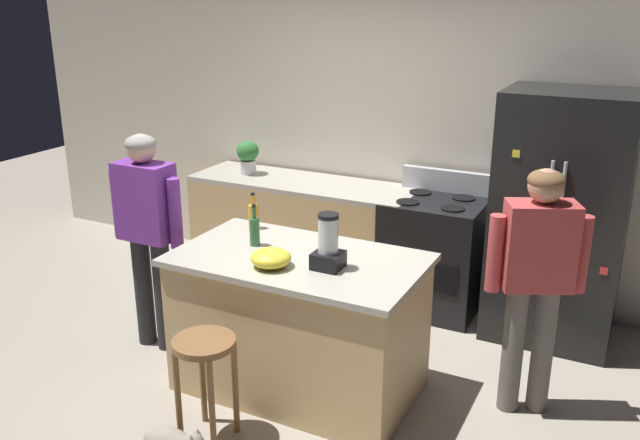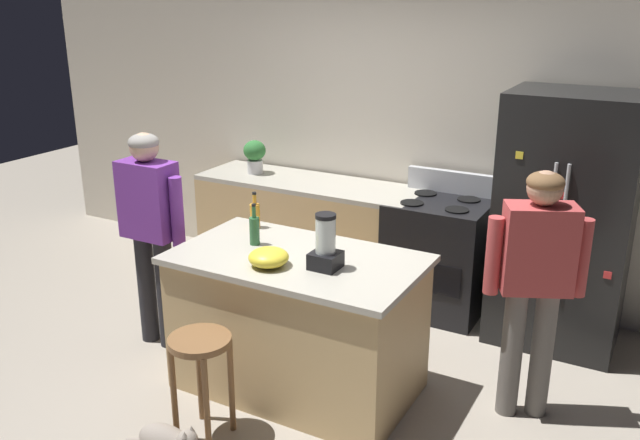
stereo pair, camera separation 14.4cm
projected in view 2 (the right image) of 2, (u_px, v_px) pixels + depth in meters
The scene contains 14 objects.
ground_plane at pixel (298, 385), 4.51m from camera, with size 14.00×14.00×0.00m, color #9E9384.
back_wall at pixel (414, 133), 5.69m from camera, with size 8.00×0.10×2.70m, color beige.
kitchen_island at pixel (298, 323), 4.36m from camera, with size 1.55×0.91×0.92m.
back_counter_run at pixel (309, 231), 6.01m from camera, with size 2.00×0.64×0.92m.
refrigerator at pixel (564, 221), 4.84m from camera, with size 0.90×0.73×1.85m.
stove_range at pixel (438, 255), 5.44m from camera, with size 0.76×0.65×1.10m.
person_by_island_left at pixel (150, 220), 4.76m from camera, with size 0.59×0.22×1.58m.
person_by_sink_right at pixel (536, 273), 3.93m from camera, with size 0.57×0.37×1.55m.
bar_stool at pixel (201, 360), 3.85m from camera, with size 0.36×0.36×0.64m.
potted_plant at pixel (255, 154), 6.06m from camera, with size 0.20×0.20×0.30m.
blender_appliance at pixel (326, 246), 3.99m from camera, with size 0.17×0.17×0.34m.
bottle_soda at pixel (255, 215), 4.69m from camera, with size 0.07×0.07×0.26m.
bottle_olive_oil at pixel (254, 230), 4.38m from camera, with size 0.07×0.07×0.28m.
mixing_bowl at pixel (269, 257), 4.05m from camera, with size 0.25×0.25×0.11m, color yellow.
Camera 2 is at (2.01, -3.36, 2.50)m, focal length 38.02 mm.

